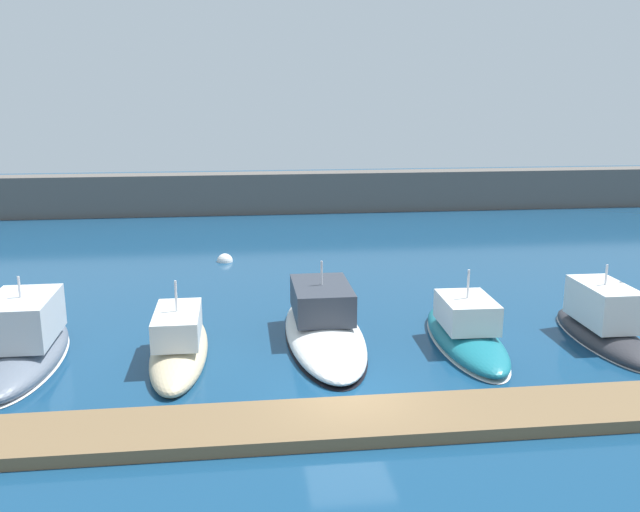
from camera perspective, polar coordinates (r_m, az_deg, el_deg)
The scene contains 9 objects.
ground_plane at distance 19.98m, azimuth 2.54°, elevation -12.29°, with size 120.00×120.00×0.00m, color navy.
dock_pier at distance 18.64m, azimuth 3.27°, elevation -13.72°, with size 37.74×2.38×0.35m, color brown.
breakwater_seawall at distance 50.47m, azimuth -3.37°, elevation 5.37°, with size 108.00×2.09×2.93m, color #5B5651.
motorboat_slate_second at distance 24.49m, azimuth -23.64°, elevation -6.79°, with size 2.41×6.97×3.24m.
motorboat_sand_third at distance 23.49m, azimuth -11.78°, elevation -7.29°, with size 1.89×7.02×3.09m.
motorboat_white_fourth at distance 24.69m, azimuth 0.29°, elevation -5.88°, with size 2.77×8.87×3.04m.
motorboat_teal_fifth at distance 24.67m, azimuth 12.17°, elevation -6.26°, with size 2.35×6.95×2.96m.
motorboat_charcoal_sixth at distance 26.52m, azimuth 22.75°, elevation -5.33°, with size 2.04×6.20×3.07m.
mooring_buoy_white at distance 36.14m, azimuth -8.02°, elevation -0.46°, with size 0.84×0.84×0.84m, color white.
Camera 1 is at (-2.99, -17.71, 8.75)m, focal length 37.98 mm.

